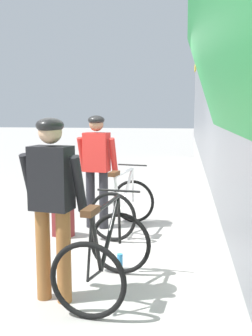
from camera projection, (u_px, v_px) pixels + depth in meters
The scene contains 8 objects.
ground_plane at pixel (97, 248), 5.25m from camera, with size 80.00×80.00×0.00m, color #A09E99.
cyclist_near_in_red at pixel (97, 161), 6.07m from camera, with size 0.64×0.36×1.76m.
cyclist_far_in_dark at pixel (52, 193), 3.68m from camera, with size 0.64×0.37×1.76m.
bicycle_near_white at pixel (123, 206), 5.96m from camera, with size 0.87×1.17×0.99m.
bicycle_far_black at pixel (106, 255), 3.89m from camera, with size 0.83×1.14×0.99m.
backpack_on_platform at pixel (63, 223), 5.75m from camera, with size 0.28×0.18×0.40m, color maroon.
water_bottle_near_the_bikes at pixel (120, 263), 4.45m from camera, with size 0.07×0.07×0.22m, color #338CCC.
water_bottle_by_the_backpack at pixel (61, 228), 5.81m from camera, with size 0.07×0.07×0.22m, color #338CCC.
Camera 1 is at (1.15, -4.93, 1.81)m, focal length 41.94 mm.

